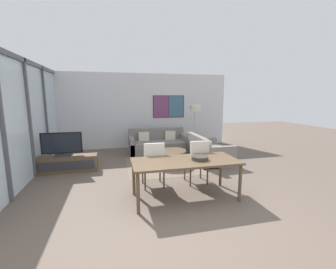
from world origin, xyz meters
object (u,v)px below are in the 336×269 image
at_px(floor_lamp, 195,111).
at_px(sofa_main, 158,145).
at_px(tv_console, 63,164).
at_px(sofa_side, 207,153).
at_px(dining_chair_centre, 197,160).
at_px(dining_chair_left, 153,163).
at_px(dining_table, 185,164).
at_px(fruit_bowl, 200,158).
at_px(television, 62,145).
at_px(coffee_table, 168,154).

bearing_deg(floor_lamp, sofa_main, -175.76).
bearing_deg(tv_console, floor_lamp, 20.16).
distance_m(sofa_side, dining_chair_centre, 1.80).
relative_size(sofa_side, dining_chair_centre, 1.39).
relative_size(tv_console, dining_chair_left, 1.70).
bearing_deg(dining_table, tv_console, 139.62).
height_order(sofa_main, dining_chair_left, dining_chair_left).
bearing_deg(dining_chair_centre, tv_console, 153.00).
relative_size(sofa_main, fruit_bowl, 6.26).
height_order(sofa_side, dining_chair_centre, dining_chair_centre).
relative_size(television, sofa_side, 0.71).
bearing_deg(dining_chair_left, television, 143.43).
bearing_deg(dining_table, floor_lamp, 67.06).
height_order(dining_chair_left, dining_chair_centre, same).
bearing_deg(television, coffee_table, -0.53).
height_order(tv_console, dining_chair_centre, dining_chair_centre).
relative_size(television, dining_table, 0.49).
relative_size(sofa_main, dining_chair_centre, 2.00).
bearing_deg(coffee_table, television, 179.47).
height_order(dining_chair_centre, fruit_bowl, dining_chair_centre).
xyz_separation_m(sofa_side, floor_lamp, (0.18, 1.58, 1.15)).
xyz_separation_m(tv_console, dining_chair_centre, (3.09, -1.57, 0.34)).
distance_m(tv_console, dining_chair_centre, 3.48).
height_order(television, floor_lamp, floor_lamp).
xyz_separation_m(tv_console, floor_lamp, (4.17, 1.53, 1.21)).
relative_size(dining_chair_left, fruit_bowl, 3.13).
height_order(coffee_table, dining_table, dining_table).
distance_m(fruit_bowl, floor_lamp, 4.04).
bearing_deg(tv_console, fruit_bowl, -38.03).
bearing_deg(dining_chair_left, coffee_table, 65.62).
relative_size(sofa_side, fruit_bowl, 4.35).
height_order(television, dining_chair_left, television).
xyz_separation_m(sofa_side, dining_chair_centre, (-0.91, -1.53, 0.28)).
distance_m(tv_console, fruit_bowl, 3.69).
distance_m(sofa_side, fruit_bowl, 2.53).
xyz_separation_m(tv_console, coffee_table, (2.79, -0.03, 0.10)).
height_order(dining_table, floor_lamp, floor_lamp).
distance_m(sofa_main, dining_chair_centre, 3.03).
height_order(tv_console, dining_chair_left, dining_chair_left).
distance_m(tv_console, dining_table, 3.44).
height_order(television, dining_table, television).
bearing_deg(sofa_side, sofa_main, 39.25).
xyz_separation_m(sofa_main, dining_chair_left, (-0.69, -2.99, 0.28)).
relative_size(tv_console, floor_lamp, 1.04).
relative_size(tv_console, sofa_side, 1.23).
bearing_deg(dining_table, dining_chair_left, 127.29).
height_order(sofa_main, dining_table, sofa_main).
xyz_separation_m(television, dining_chair_centre, (3.09, -1.57, -0.18)).
relative_size(coffee_table, dining_chair_left, 1.04).
distance_m(tv_console, sofa_main, 3.14).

